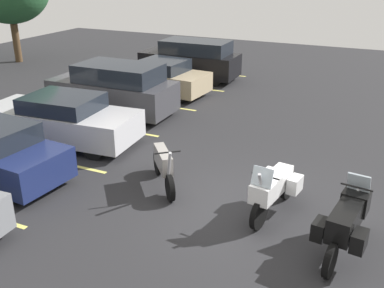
{
  "coord_description": "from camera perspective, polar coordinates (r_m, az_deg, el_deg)",
  "views": [
    {
      "loc": [
        -8.5,
        -2.65,
        5.3
      ],
      "look_at": [
        0.71,
        1.63,
        1.07
      ],
      "focal_mm": 41.71,
      "sensor_mm": 36.0,
      "label": 1
    }
  ],
  "objects": [
    {
      "name": "motorcycle_second",
      "position": [
        9.13,
        19.12,
        -9.31
      ],
      "size": [
        2.24,
        1.0,
        1.4
      ],
      "color": "black",
      "rests_on": "ground"
    },
    {
      "name": "car_charcoal",
      "position": [
        16.54,
        -9.92,
        6.91
      ],
      "size": [
        1.96,
        4.61,
        1.86
      ],
      "color": "#38383D",
      "rests_on": "ground"
    },
    {
      "name": "motorcycle_touring",
      "position": [
        9.99,
        10.39,
        -5.54
      ],
      "size": [
        2.23,
        0.94,
        1.39
      ],
      "color": "black",
      "rests_on": "ground"
    },
    {
      "name": "car_black",
      "position": [
        21.33,
        -0.1,
        10.75
      ],
      "size": [
        1.91,
        4.61,
        1.83
      ],
      "color": "black",
      "rests_on": "ground"
    },
    {
      "name": "car_silver",
      "position": [
        14.32,
        -16.38,
        3.05
      ],
      "size": [
        2.26,
        4.99,
        1.5
      ],
      "color": "#B7B7BC",
      "rests_on": "ground"
    },
    {
      "name": "car_tan",
      "position": [
        18.99,
        -4.28,
        8.49
      ],
      "size": [
        2.16,
        4.41,
        1.45
      ],
      "color": "tan",
      "rests_on": "ground"
    },
    {
      "name": "motorcycle_third",
      "position": [
        11.06,
        -3.67,
        -2.81
      ],
      "size": [
        1.68,
        1.45,
        1.28
      ],
      "color": "black",
      "rests_on": "ground"
    },
    {
      "name": "ground",
      "position": [
        10.39,
        6.58,
        -8.57
      ],
      "size": [
        44.0,
        44.0,
        0.1
      ],
      "primitive_type": "cube",
      "color": "#262628"
    }
  ]
}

